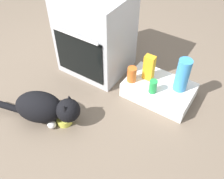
{
  "coord_description": "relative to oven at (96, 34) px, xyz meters",
  "views": [
    {
      "loc": [
        1.24,
        -1.16,
        1.62
      ],
      "look_at": [
        0.49,
        -0.01,
        0.25
      ],
      "focal_mm": 39.57,
      "sensor_mm": 36.0,
      "label": 1
    }
  ],
  "objects": [
    {
      "name": "water_bottle",
      "position": [
        0.86,
        -0.0,
        -0.09
      ],
      "size": [
        0.11,
        0.11,
        0.3
      ],
      "primitive_type": "cylinder",
      "color": "#388CD1",
      "rests_on": "pantry_cabinet"
    },
    {
      "name": "cat",
      "position": [
        0.06,
        -0.79,
        -0.24
      ],
      "size": [
        0.8,
        0.38,
        0.27
      ],
      "rotation": [
        0.0,
        0.0,
        0.36
      ],
      "color": "black",
      "rests_on": "ground"
    },
    {
      "name": "sauce_jar",
      "position": [
        0.47,
        -0.14,
        -0.17
      ],
      "size": [
        0.08,
        0.08,
        0.14
      ],
      "primitive_type": "cylinder",
      "color": "#D16023",
      "rests_on": "pantry_cabinet"
    },
    {
      "name": "oven",
      "position": [
        0.0,
        0.0,
        0.0
      ],
      "size": [
        0.6,
        0.57,
        0.77
      ],
      "color": "#B7BABF",
      "rests_on": "ground"
    },
    {
      "name": "soda_can",
      "position": [
        0.69,
        -0.16,
        -0.18
      ],
      "size": [
        0.07,
        0.07,
        0.12
      ],
      "primitive_type": "cylinder",
      "color": "green",
      "rests_on": "pantry_cabinet"
    },
    {
      "name": "juice_carton",
      "position": [
        0.58,
        -0.03,
        -0.12
      ],
      "size": [
        0.09,
        0.06,
        0.24
      ],
      "primitive_type": "cube",
      "color": "orange",
      "rests_on": "pantry_cabinet"
    },
    {
      "name": "pantry_cabinet",
      "position": [
        0.7,
        -0.04,
        -0.31
      ],
      "size": [
        0.58,
        0.38,
        0.14
      ],
      "primitive_type": "cube",
      "color": "white",
      "rests_on": "ground"
    },
    {
      "name": "ground",
      "position": [
        -0.04,
        -0.41,
        -0.39
      ],
      "size": [
        8.0,
        8.0,
        0.0
      ],
      "primitive_type": "plane",
      "color": "#6B5B4C"
    },
    {
      "name": "food_bowl",
      "position": [
        0.19,
        -0.74,
        -0.35
      ],
      "size": [
        0.13,
        0.13,
        0.08
      ],
      "color": "#D1D14C",
      "rests_on": "ground"
    }
  ]
}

